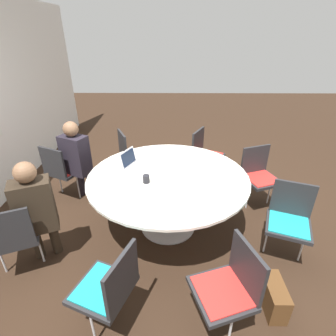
{
  "coord_description": "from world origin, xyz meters",
  "views": [
    {
      "loc": [
        -2.62,
        -0.02,
        2.23
      ],
      "look_at": [
        0.0,
        0.0,
        0.84
      ],
      "focal_mm": 28.0,
      "sensor_mm": 36.0,
      "label": 1
    }
  ],
  "objects_px": {
    "chair_7": "(131,152)",
    "person_1": "(35,207)",
    "chair_1": "(12,235)",
    "laptop": "(132,163)",
    "chair_2": "(109,286)",
    "chair_6": "(205,152)",
    "coffee_cup": "(146,179)",
    "chair_0": "(62,168)",
    "chair_5": "(259,173)",
    "handbag": "(274,297)",
    "chair_4": "(290,217)",
    "chair_3": "(230,285)",
    "person_0": "(76,156)"
  },
  "relations": [
    {
      "from": "person_1",
      "to": "chair_6",
      "type": "bearing_deg",
      "value": 19.71
    },
    {
      "from": "chair_3",
      "to": "chair_4",
      "type": "xyz_separation_m",
      "value": [
        0.84,
        -0.79,
        0.0
      ]
    },
    {
      "from": "laptop",
      "to": "coffee_cup",
      "type": "relative_size",
      "value": 3.88
    },
    {
      "from": "chair_7",
      "to": "chair_4",
      "type": "bearing_deg",
      "value": 25.42
    },
    {
      "from": "coffee_cup",
      "to": "person_0",
      "type": "bearing_deg",
      "value": 53.0
    },
    {
      "from": "person_1",
      "to": "coffee_cup",
      "type": "xyz_separation_m",
      "value": [
        0.4,
        -1.06,
        0.1
      ]
    },
    {
      "from": "chair_3",
      "to": "coffee_cup",
      "type": "distance_m",
      "value": 1.35
    },
    {
      "from": "chair_6",
      "to": "handbag",
      "type": "xyz_separation_m",
      "value": [
        -2.32,
        -0.37,
        -0.36
      ]
    },
    {
      "from": "chair_6",
      "to": "chair_5",
      "type": "bearing_deg",
      "value": 72.07
    },
    {
      "from": "chair_7",
      "to": "person_1",
      "type": "xyz_separation_m",
      "value": [
        -1.76,
        0.69,
        0.2
      ]
    },
    {
      "from": "chair_2",
      "to": "chair_6",
      "type": "xyz_separation_m",
      "value": [
        2.5,
        -1.02,
        0.0
      ]
    },
    {
      "from": "chair_0",
      "to": "chair_6",
      "type": "distance_m",
      "value": 2.17
    },
    {
      "from": "chair_1",
      "to": "person_0",
      "type": "height_order",
      "value": "person_0"
    },
    {
      "from": "chair_0",
      "to": "laptop",
      "type": "relative_size",
      "value": 2.42
    },
    {
      "from": "chair_0",
      "to": "person_0",
      "type": "relative_size",
      "value": 0.71
    },
    {
      "from": "person_1",
      "to": "chair_1",
      "type": "bearing_deg",
      "value": -161.06
    },
    {
      "from": "chair_2",
      "to": "laptop",
      "type": "bearing_deg",
      "value": 21.85
    },
    {
      "from": "chair_2",
      "to": "laptop",
      "type": "relative_size",
      "value": 2.42
    },
    {
      "from": "chair_2",
      "to": "chair_4",
      "type": "bearing_deg",
      "value": -41.76
    },
    {
      "from": "chair_4",
      "to": "handbag",
      "type": "relative_size",
      "value": 2.34
    },
    {
      "from": "chair_6",
      "to": "laptop",
      "type": "distance_m",
      "value": 1.47
    },
    {
      "from": "chair_2",
      "to": "chair_7",
      "type": "distance_m",
      "value": 2.49
    },
    {
      "from": "chair_2",
      "to": "laptop",
      "type": "height_order",
      "value": "laptop"
    },
    {
      "from": "chair_4",
      "to": "chair_6",
      "type": "bearing_deg",
      "value": -45.76
    },
    {
      "from": "chair_4",
      "to": "chair_6",
      "type": "height_order",
      "value": "same"
    },
    {
      "from": "chair_3",
      "to": "chair_4",
      "type": "bearing_deg",
      "value": -61.85
    },
    {
      "from": "chair_5",
      "to": "laptop",
      "type": "distance_m",
      "value": 1.74
    },
    {
      "from": "handbag",
      "to": "person_0",
      "type": "bearing_deg",
      "value": 52.18
    },
    {
      "from": "chair_2",
      "to": "handbag",
      "type": "distance_m",
      "value": 1.44
    },
    {
      "from": "chair_1",
      "to": "laptop",
      "type": "height_order",
      "value": "laptop"
    },
    {
      "from": "laptop",
      "to": "chair_6",
      "type": "bearing_deg",
      "value": -19.8
    },
    {
      "from": "chair_2",
      "to": "laptop",
      "type": "distance_m",
      "value": 1.52
    },
    {
      "from": "laptop",
      "to": "person_1",
      "type": "bearing_deg",
      "value": 157.03
    },
    {
      "from": "chair_0",
      "to": "handbag",
      "type": "distance_m",
      "value": 3.04
    },
    {
      "from": "chair_6",
      "to": "handbag",
      "type": "relative_size",
      "value": 2.34
    },
    {
      "from": "chair_4",
      "to": "handbag",
      "type": "height_order",
      "value": "chair_4"
    },
    {
      "from": "chair_1",
      "to": "chair_6",
      "type": "relative_size",
      "value": 1.0
    },
    {
      "from": "coffee_cup",
      "to": "handbag",
      "type": "relative_size",
      "value": 0.25
    },
    {
      "from": "handbag",
      "to": "chair_3",
      "type": "bearing_deg",
      "value": 109.37
    },
    {
      "from": "handbag",
      "to": "laptop",
      "type": "bearing_deg",
      "value": 46.68
    },
    {
      "from": "chair_2",
      "to": "handbag",
      "type": "relative_size",
      "value": 2.34
    },
    {
      "from": "chair_0",
      "to": "chair_1",
      "type": "xyz_separation_m",
      "value": [
        -1.37,
        -0.03,
        0.0
      ]
    },
    {
      "from": "chair_3",
      "to": "chair_6",
      "type": "height_order",
      "value": "same"
    },
    {
      "from": "laptop",
      "to": "chair_2",
      "type": "bearing_deg",
      "value": -154.46
    },
    {
      "from": "chair_5",
      "to": "chair_7",
      "type": "bearing_deg",
      "value": -40.23
    },
    {
      "from": "chair_3",
      "to": "person_0",
      "type": "distance_m",
      "value": 2.58
    },
    {
      "from": "chair_5",
      "to": "person_1",
      "type": "height_order",
      "value": "person_1"
    },
    {
      "from": "chair_3",
      "to": "chair_0",
      "type": "bearing_deg",
      "value": 28.08
    },
    {
      "from": "chair_0",
      "to": "chair_1",
      "type": "bearing_deg",
      "value": -63.11
    },
    {
      "from": "chair_6",
      "to": "laptop",
      "type": "height_order",
      "value": "laptop"
    }
  ]
}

